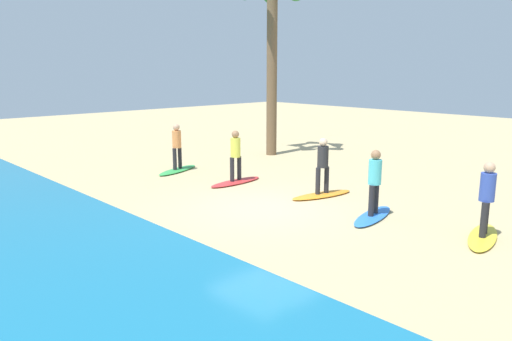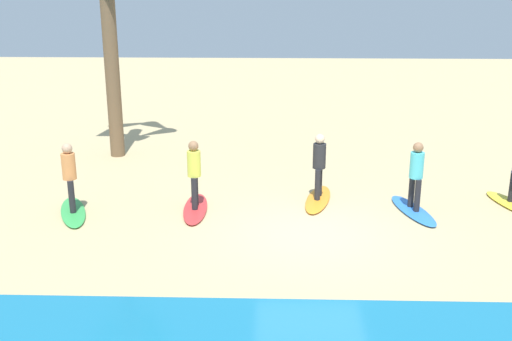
# 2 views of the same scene
# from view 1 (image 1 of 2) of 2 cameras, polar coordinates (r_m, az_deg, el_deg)

# --- Properties ---
(ground_plane) EXTENTS (60.00, 60.00, 0.00)m
(ground_plane) POSITION_cam_1_polar(r_m,az_deg,el_deg) (13.28, 1.10, -4.36)
(ground_plane) COLOR tan
(surfboard_yellow) EXTENTS (1.14, 2.17, 0.09)m
(surfboard_yellow) POSITION_cam_1_polar(r_m,az_deg,el_deg) (12.03, 24.79, -7.01)
(surfboard_yellow) COLOR yellow
(surfboard_yellow) RESTS_ON ground
(surfer_yellow) EXTENTS (0.32, 0.45, 1.64)m
(surfer_yellow) POSITION_cam_1_polar(r_m,az_deg,el_deg) (11.76, 25.21, -2.42)
(surfer_yellow) COLOR #232328
(surfer_yellow) RESTS_ON surfboard_yellow
(surfboard_blue) EXTENTS (1.04, 2.17, 0.09)m
(surfboard_blue) POSITION_cam_1_polar(r_m,az_deg,el_deg) (12.76, 13.38, -5.16)
(surfboard_blue) COLOR blue
(surfboard_blue) RESTS_ON ground
(surfer_blue) EXTENTS (0.32, 0.45, 1.64)m
(surfer_blue) POSITION_cam_1_polar(r_m,az_deg,el_deg) (12.52, 13.60, -0.81)
(surfer_blue) COLOR #232328
(surfer_blue) RESTS_ON surfboard_blue
(surfboard_orange) EXTENTS (0.98, 2.17, 0.09)m
(surfboard_orange) POSITION_cam_1_polar(r_m,az_deg,el_deg) (14.58, 7.64, -2.81)
(surfboard_orange) COLOR orange
(surfboard_orange) RESTS_ON ground
(surfer_orange) EXTENTS (0.32, 0.45, 1.64)m
(surfer_orange) POSITION_cam_1_polar(r_m,az_deg,el_deg) (14.36, 7.75, 1.02)
(surfer_orange) COLOR #232328
(surfer_orange) RESTS_ON surfboard_orange
(surfboard_red) EXTENTS (0.66, 2.12, 0.09)m
(surfboard_red) POSITION_cam_1_polar(r_m,az_deg,el_deg) (16.09, -2.36, -1.32)
(surfboard_red) COLOR red
(surfboard_red) RESTS_ON ground
(surfer_red) EXTENTS (0.32, 0.46, 1.64)m
(surfer_red) POSITION_cam_1_polar(r_m,az_deg,el_deg) (15.89, -2.39, 2.16)
(surfer_red) COLOR #232328
(surfer_red) RESTS_ON surfboard_red
(surfboard_green) EXTENTS (1.25, 2.16, 0.09)m
(surfboard_green) POSITION_cam_1_polar(r_m,az_deg,el_deg) (18.15, -9.06, 0.06)
(surfboard_green) COLOR green
(surfboard_green) RESTS_ON ground
(surfer_green) EXTENTS (0.32, 0.44, 1.64)m
(surfer_green) POSITION_cam_1_polar(r_m,az_deg,el_deg) (17.98, -9.17, 3.15)
(surfer_green) COLOR #232328
(surfer_green) RESTS_ON surfboard_green
(palm_tree) EXTENTS (2.88, 3.03, 7.82)m
(palm_tree) POSITION_cam_1_polar(r_m,az_deg,el_deg) (21.23, 1.90, 18.77)
(palm_tree) COLOR brown
(palm_tree) RESTS_ON ground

